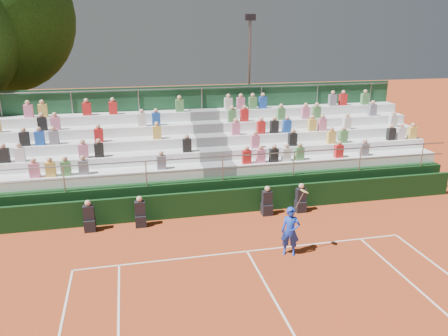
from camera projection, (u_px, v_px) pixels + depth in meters
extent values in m
plane|color=#AA411C|center=(247.00, 251.00, 14.36)|extent=(90.00, 90.00, 0.00)
cube|color=white|center=(247.00, 251.00, 14.36)|extent=(11.00, 0.06, 0.01)
cube|color=white|center=(280.00, 309.00, 11.38)|extent=(0.06, 6.40, 0.01)
cube|color=black|center=(226.00, 202.00, 17.18)|extent=(20.00, 0.15, 1.00)
cube|color=black|center=(90.00, 225.00, 15.78)|extent=(0.40, 0.40, 0.44)
cube|color=black|center=(89.00, 213.00, 15.64)|extent=(0.38, 0.25, 0.55)
sphere|color=tan|center=(88.00, 203.00, 15.52)|extent=(0.22, 0.22, 0.22)
cube|color=black|center=(141.00, 220.00, 16.16)|extent=(0.40, 0.40, 0.44)
cube|color=black|center=(140.00, 209.00, 16.01)|extent=(0.38, 0.25, 0.55)
sphere|color=tan|center=(139.00, 199.00, 15.90)|extent=(0.22, 0.22, 0.22)
cube|color=black|center=(267.00, 209.00, 17.17)|extent=(0.40, 0.40, 0.44)
cube|color=black|center=(267.00, 198.00, 17.03)|extent=(0.38, 0.25, 0.55)
sphere|color=tan|center=(267.00, 189.00, 16.91)|extent=(0.22, 0.22, 0.22)
cube|color=black|center=(300.00, 206.00, 17.47)|extent=(0.40, 0.40, 0.44)
cube|color=black|center=(301.00, 195.00, 17.32)|extent=(0.38, 0.25, 0.55)
sphere|color=tan|center=(301.00, 186.00, 17.20)|extent=(0.22, 0.22, 0.22)
cube|color=black|center=(211.00, 175.00, 20.04)|extent=(20.00, 5.20, 1.20)
cube|color=white|center=(85.00, 178.00, 17.12)|extent=(9.30, 0.85, 0.42)
cube|color=white|center=(336.00, 161.00, 19.34)|extent=(9.30, 0.85, 0.42)
cube|color=slate|center=(218.00, 169.00, 18.23)|extent=(1.40, 0.85, 0.42)
cube|color=white|center=(86.00, 162.00, 17.79)|extent=(9.30, 0.85, 0.42)
cube|color=white|center=(328.00, 147.00, 20.01)|extent=(9.30, 0.85, 0.42)
cube|color=slate|center=(214.00, 154.00, 18.90)|extent=(1.40, 0.85, 0.42)
cube|color=white|center=(86.00, 146.00, 18.45)|extent=(9.30, 0.85, 0.42)
cube|color=white|center=(321.00, 134.00, 20.67)|extent=(9.30, 0.85, 0.42)
cube|color=slate|center=(210.00, 140.00, 19.56)|extent=(1.40, 0.85, 0.42)
cube|color=white|center=(87.00, 132.00, 19.11)|extent=(9.30, 0.85, 0.42)
cube|color=white|center=(314.00, 122.00, 21.33)|extent=(9.30, 0.85, 0.42)
cube|color=slate|center=(207.00, 127.00, 20.22)|extent=(1.40, 0.85, 0.42)
cube|color=white|center=(87.00, 119.00, 19.78)|extent=(9.30, 0.85, 0.42)
cube|color=white|center=(308.00, 110.00, 22.00)|extent=(9.30, 0.85, 0.42)
cube|color=slate|center=(203.00, 114.00, 20.89)|extent=(1.40, 0.85, 0.42)
cube|color=#1A4528|center=(202.00, 130.00, 21.64)|extent=(20.00, 0.12, 4.40)
cylinder|color=gray|center=(223.00, 156.00, 17.18)|extent=(20.00, 0.05, 0.05)
cylinder|color=gray|center=(202.00, 88.00, 20.91)|extent=(20.00, 0.05, 0.05)
cube|color=pink|center=(34.00, 170.00, 16.47)|extent=(0.36, 0.24, 0.56)
cube|color=gold|center=(51.00, 169.00, 16.59)|extent=(0.36, 0.24, 0.56)
cube|color=#4C8C4C|center=(66.00, 168.00, 16.70)|extent=(0.36, 0.24, 0.56)
cube|color=slate|center=(83.00, 167.00, 16.84)|extent=(0.36, 0.24, 0.56)
cube|color=slate|center=(161.00, 162.00, 17.46)|extent=(0.36, 0.24, 0.56)
cube|color=black|center=(4.00, 155.00, 16.88)|extent=(0.36, 0.24, 0.56)
cube|color=silver|center=(20.00, 155.00, 17.00)|extent=(0.36, 0.24, 0.56)
cube|color=pink|center=(83.00, 151.00, 17.49)|extent=(0.36, 0.24, 0.56)
cube|color=black|center=(99.00, 150.00, 17.62)|extent=(0.36, 0.24, 0.56)
cube|color=black|center=(187.00, 145.00, 18.36)|extent=(0.36, 0.24, 0.56)
cube|color=black|center=(24.00, 139.00, 17.68)|extent=(0.36, 0.24, 0.56)
cube|color=#1E4CB2|center=(40.00, 138.00, 17.80)|extent=(0.36, 0.24, 0.56)
cube|color=slate|center=(54.00, 137.00, 17.91)|extent=(0.36, 0.24, 0.56)
cube|color=red|center=(99.00, 135.00, 18.28)|extent=(0.36, 0.24, 0.56)
cube|color=gold|center=(157.00, 132.00, 18.78)|extent=(0.36, 0.24, 0.56)
cube|color=black|center=(42.00, 124.00, 18.46)|extent=(0.36, 0.24, 0.56)
cube|color=pink|center=(55.00, 123.00, 18.57)|extent=(0.36, 0.24, 0.56)
cube|color=silver|center=(142.00, 120.00, 19.33)|extent=(0.36, 0.24, 0.56)
cube|color=#1E4CB2|center=(156.00, 119.00, 19.45)|extent=(0.36, 0.24, 0.56)
cube|color=pink|center=(29.00, 111.00, 18.99)|extent=(0.36, 0.24, 0.56)
cube|color=gold|center=(43.00, 111.00, 19.11)|extent=(0.36, 0.24, 0.56)
cube|color=red|center=(87.00, 109.00, 19.50)|extent=(0.36, 0.24, 0.56)
cube|color=red|center=(113.00, 108.00, 19.73)|extent=(0.36, 0.24, 0.56)
cube|color=#4C8C4C|center=(180.00, 106.00, 20.36)|extent=(0.36, 0.24, 0.56)
cube|color=red|center=(247.00, 157.00, 18.19)|extent=(0.36, 0.24, 0.56)
cube|color=pink|center=(261.00, 156.00, 18.32)|extent=(0.36, 0.24, 0.56)
cube|color=black|center=(274.00, 155.00, 18.44)|extent=(0.36, 0.24, 0.56)
cube|color=silver|center=(286.00, 154.00, 18.55)|extent=(0.36, 0.24, 0.56)
cube|color=#4C8C4C|center=(299.00, 154.00, 18.68)|extent=(0.36, 0.24, 0.56)
cube|color=red|center=(339.00, 151.00, 19.06)|extent=(0.36, 0.24, 0.56)
cube|color=slate|center=(364.00, 150.00, 19.31)|extent=(0.36, 0.24, 0.56)
cube|color=pink|center=(255.00, 142.00, 18.98)|extent=(0.36, 0.24, 0.56)
cube|color=black|center=(293.00, 139.00, 19.34)|extent=(0.36, 0.24, 0.56)
cube|color=gold|center=(331.00, 137.00, 19.72)|extent=(0.36, 0.24, 0.56)
cube|color=#4C8C4C|center=(343.00, 137.00, 19.85)|extent=(0.36, 0.24, 0.56)
cube|color=black|center=(391.00, 134.00, 20.35)|extent=(0.36, 0.24, 0.56)
cube|color=silver|center=(401.00, 133.00, 20.45)|extent=(0.36, 0.24, 0.56)
cube|color=gold|center=(412.00, 133.00, 20.58)|extent=(0.36, 0.24, 0.56)
cube|color=pink|center=(236.00, 129.00, 19.51)|extent=(0.36, 0.24, 0.56)
cube|color=red|center=(261.00, 127.00, 19.75)|extent=(0.36, 0.24, 0.56)
cube|color=black|center=(274.00, 127.00, 19.88)|extent=(0.36, 0.24, 0.56)
cube|color=#1E4CB2|center=(287.00, 126.00, 20.01)|extent=(0.36, 0.24, 0.56)
cube|color=gold|center=(312.00, 125.00, 20.27)|extent=(0.36, 0.24, 0.56)
cube|color=pink|center=(322.00, 124.00, 20.37)|extent=(0.36, 0.24, 0.56)
cube|color=silver|center=(347.00, 123.00, 20.63)|extent=(0.36, 0.24, 0.56)
cube|color=silver|center=(393.00, 121.00, 21.14)|extent=(0.36, 0.24, 0.56)
cube|color=#4C8C4C|center=(232.00, 116.00, 20.18)|extent=(0.36, 0.24, 0.56)
cube|color=red|center=(244.00, 115.00, 20.30)|extent=(0.36, 0.24, 0.56)
cube|color=#4C8C4C|center=(281.00, 114.00, 20.67)|extent=(0.36, 0.24, 0.56)
cube|color=pink|center=(305.00, 113.00, 20.93)|extent=(0.36, 0.24, 0.56)
cube|color=#4C8C4C|center=(316.00, 112.00, 21.05)|extent=(0.36, 0.24, 0.56)
cube|color=slate|center=(372.00, 110.00, 21.67)|extent=(0.36, 0.24, 0.56)
cube|color=silver|center=(228.00, 104.00, 20.84)|extent=(0.36, 0.24, 0.56)
cube|color=pink|center=(241.00, 103.00, 20.97)|extent=(0.36, 0.24, 0.56)
cube|color=#4C8C4C|center=(253.00, 103.00, 21.09)|extent=(0.36, 0.24, 0.56)
cube|color=#1E4CB2|center=(263.00, 103.00, 21.20)|extent=(0.36, 0.24, 0.56)
cube|color=slate|center=(332.00, 100.00, 21.96)|extent=(0.36, 0.24, 0.56)
cube|color=red|center=(343.00, 100.00, 22.08)|extent=(0.36, 0.24, 0.56)
cube|color=#4C8C4C|center=(365.00, 99.00, 22.33)|extent=(0.36, 0.24, 0.56)
imported|color=#193BBE|center=(290.00, 231.00, 13.94)|extent=(0.70, 0.60, 1.63)
cylinder|color=gray|center=(299.00, 201.00, 13.68)|extent=(0.26, 0.03, 0.51)
cylinder|color=#E5D866|center=(304.00, 191.00, 13.62)|extent=(0.26, 0.28, 0.14)
cylinder|color=#332112|center=(12.00, 118.00, 24.54)|extent=(0.50, 0.50, 4.41)
cylinder|color=gray|center=(249.00, 88.00, 25.54)|extent=(0.16, 0.16, 7.45)
cube|color=black|center=(250.00, 17.00, 24.36)|extent=(0.60, 0.25, 0.35)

